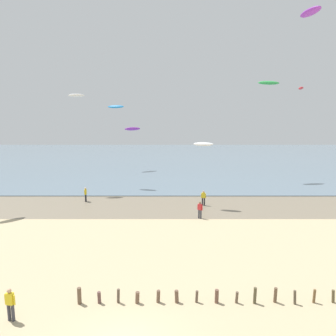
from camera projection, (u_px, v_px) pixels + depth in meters
The scene contains 14 objects.
wet_sand_strip at pixel (151, 206), 35.05m from camera, with size 120.00×8.78×0.01m, color #7A6D59.
sea at pixel (160, 159), 73.89m from camera, with size 160.00×70.00×0.10m, color slate.
groyne_near at pixel (222, 296), 16.89m from camera, with size 17.20×0.35×0.94m.
person_nearest_camera at pixel (201, 209), 30.78m from camera, with size 0.48×0.39×1.71m.
person_mid_beach at pixel (204, 197), 35.30m from camera, with size 0.56×0.29×1.71m.
person_by_waterline at pixel (86, 194), 36.91m from camera, with size 0.25×0.57×1.71m.
person_left_flank at pixel (11, 303), 15.38m from camera, with size 0.56×0.28×1.71m.
kite_aloft_0 at pixel (116, 107), 43.55m from camera, with size 2.43×0.78×0.39m, color #2384D1.
kite_aloft_1 at pixel (302, 88), 46.21m from camera, with size 2.06×0.66×0.33m, color red.
kite_aloft_4 at pixel (133, 129), 57.07m from camera, with size 3.03×0.97×0.48m, color purple.
kite_aloft_5 at pixel (311, 12), 26.25m from camera, with size 2.73×0.87×0.44m, color purple.
kite_aloft_6 at pixel (204, 144), 34.12m from camera, with size 2.21×0.71×0.35m, color white.
kite_aloft_7 at pixel (77, 95), 40.14m from camera, with size 2.11×0.68×0.34m, color white.
kite_aloft_8 at pixel (269, 83), 47.57m from camera, with size 3.49×1.12×0.56m, color green.
Camera 1 is at (1.99, -11.80, 10.05)m, focal length 33.36 mm.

